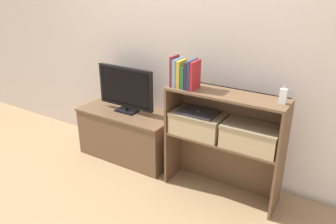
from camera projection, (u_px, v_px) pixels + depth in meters
ground_plane at (160, 181)px, 3.06m from camera, size 16.00×16.00×0.00m
wall_back at (187, 44)px, 2.97m from camera, size 10.00×0.05×2.40m
tv_stand at (128, 134)px, 3.40m from camera, size 1.00×0.46×0.51m
tv at (125, 88)px, 3.20m from camera, size 0.63×0.14×0.46m
bookshelf_lower_tier at (225, 156)px, 2.84m from camera, size 0.98×0.30×0.52m
bookshelf_upper_tier at (228, 108)px, 2.66m from camera, size 0.98×0.30×0.41m
book_maroon at (174, 71)px, 2.69m from camera, size 0.02×0.13×0.25m
book_skyblue at (177, 72)px, 2.68m from camera, size 0.03×0.13×0.23m
book_mustard at (181, 74)px, 2.67m from camera, size 0.04×0.13×0.22m
book_forest at (185, 77)px, 2.66m from camera, size 0.03×0.13×0.18m
book_charcoal at (189, 75)px, 2.63m from camera, size 0.03×0.14×0.22m
book_navy at (192, 75)px, 2.61m from camera, size 0.02×0.16×0.24m
book_crimson at (195, 75)px, 2.60m from camera, size 0.03×0.15×0.23m
baby_monitor at (283, 96)px, 2.33m from camera, size 0.05×0.03×0.14m
storage_basket_left at (198, 122)px, 2.78m from camera, size 0.45×0.27×0.19m
storage_basket_right at (251, 135)px, 2.55m from camera, size 0.45×0.27×0.19m
laptop at (198, 112)px, 2.74m from camera, size 0.32×0.22×0.02m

